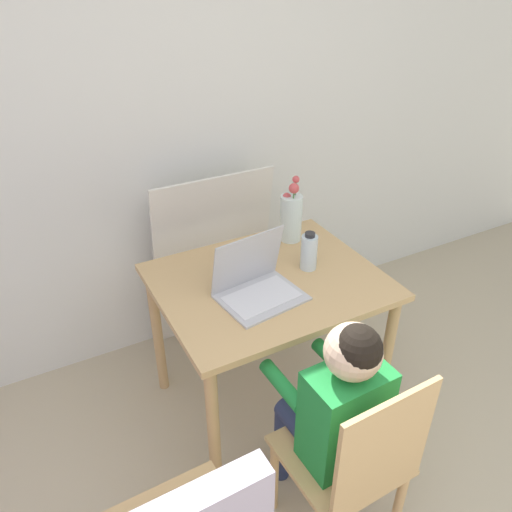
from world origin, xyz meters
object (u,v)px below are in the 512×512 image
(chair_occupied, at_px, (353,463))
(laptop, at_px, (256,282))
(water_bottle, at_px, (309,252))
(person_seated, at_px, (336,402))
(flower_vase, at_px, (291,216))

(chair_occupied, distance_m, laptop, 0.77)
(water_bottle, bearing_deg, chair_occupied, -110.66)
(person_seated, height_order, laptop, same)
(person_seated, xyz_separation_m, flower_vase, (0.35, 0.89, 0.24))
(chair_occupied, height_order, person_seated, person_seated)
(laptop, bearing_deg, water_bottle, 4.86)
(person_seated, bearing_deg, laptop, -89.74)
(water_bottle, bearing_deg, laptop, -167.65)
(laptop, bearing_deg, chair_occupied, -95.59)
(flower_vase, distance_m, water_bottle, 0.28)
(chair_occupied, bearing_deg, water_bottle, -112.35)
(water_bottle, bearing_deg, person_seated, -114.47)
(chair_occupied, distance_m, person_seated, 0.23)
(laptop, bearing_deg, flower_vase, 34.27)
(chair_occupied, xyz_separation_m, water_bottle, (0.28, 0.75, 0.39))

